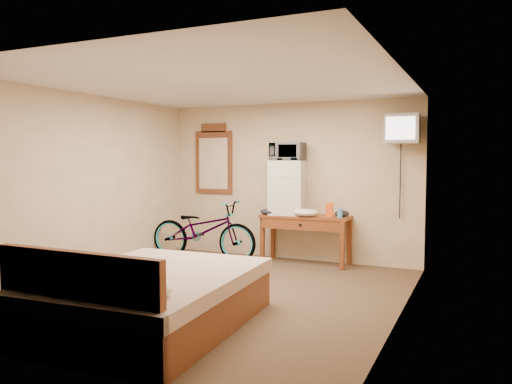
# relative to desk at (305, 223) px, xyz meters

# --- Properties ---
(room) EXTENTS (4.60, 4.64, 2.50)m
(room) POSITION_rel_desk_xyz_m (-0.38, -2.00, 0.62)
(room) COLOR #3D301E
(room) RESTS_ON ground
(desk) EXTENTS (1.38, 0.58, 0.75)m
(desk) POSITION_rel_desk_xyz_m (0.00, 0.00, 0.00)
(desk) COLOR brown
(desk) RESTS_ON floor
(mini_fridge) EXTENTS (0.58, 0.56, 0.84)m
(mini_fridge) POSITION_rel_desk_xyz_m (-0.30, 0.04, 0.54)
(mini_fridge) COLOR silver
(mini_fridge) RESTS_ON desk
(microwave) EXTENTS (0.52, 0.36, 0.28)m
(microwave) POSITION_rel_desk_xyz_m (-0.30, 0.04, 1.10)
(microwave) COLOR silver
(microwave) RESTS_ON mini_fridge
(snack_bag) EXTENTS (0.11, 0.08, 0.21)m
(snack_bag) POSITION_rel_desk_xyz_m (0.39, -0.01, 0.23)
(snack_bag) COLOR #F35315
(snack_bag) RESTS_ON desk
(blue_cup) EXTENTS (0.08, 0.08, 0.13)m
(blue_cup) POSITION_rel_desk_xyz_m (0.56, -0.04, 0.19)
(blue_cup) COLOR #4196DF
(blue_cup) RESTS_ON desk
(cloth_cream) EXTENTS (0.38, 0.29, 0.12)m
(cloth_cream) POSITION_rel_desk_xyz_m (0.06, -0.12, 0.18)
(cloth_cream) COLOR white
(cloth_cream) RESTS_ON desk
(cloth_dark_a) EXTENTS (0.26, 0.19, 0.10)m
(cloth_dark_a) POSITION_rel_desk_xyz_m (-0.54, -0.16, 0.17)
(cloth_dark_a) COLOR black
(cloth_dark_a) RESTS_ON desk
(cloth_dark_b) EXTENTS (0.22, 0.18, 0.10)m
(cloth_dark_b) POSITION_rel_desk_xyz_m (0.56, 0.06, 0.17)
(cloth_dark_b) COLOR black
(cloth_dark_b) RESTS_ON desk
(crt_television) EXTENTS (0.48, 0.58, 0.41)m
(crt_television) POSITION_rel_desk_xyz_m (1.42, 0.02, 1.40)
(crt_television) COLOR black
(crt_television) RESTS_ON room
(wall_mirror) EXTENTS (0.70, 0.04, 1.19)m
(wall_mirror) POSITION_rel_desk_xyz_m (-1.74, 0.27, 0.97)
(wall_mirror) COLOR brown
(wall_mirror) RESTS_ON room
(bicycle) EXTENTS (1.85, 0.74, 0.95)m
(bicycle) POSITION_rel_desk_xyz_m (-1.58, -0.37, -0.15)
(bicycle) COLOR black
(bicycle) RESTS_ON floor
(bed) EXTENTS (1.80, 2.32, 0.90)m
(bed) POSITION_rel_desk_xyz_m (-0.43, -3.37, -0.34)
(bed) COLOR brown
(bed) RESTS_ON floor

